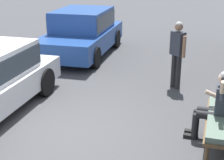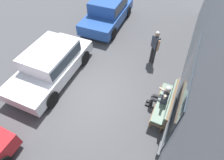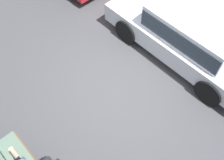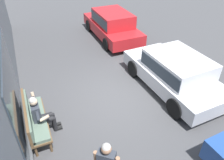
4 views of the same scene
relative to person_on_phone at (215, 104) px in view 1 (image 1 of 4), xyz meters
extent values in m
plane|color=#424244|center=(0.60, -2.67, -0.71)|extent=(60.00, 60.00, 0.00)
cylinder|color=brown|center=(0.98, -0.06, -0.51)|extent=(0.07, 0.07, 0.40)
cylinder|color=brown|center=(-0.81, -0.06, -0.51)|extent=(0.07, 0.07, 0.40)
cube|color=brown|center=(0.08, 0.13, -0.28)|extent=(1.95, 0.55, 0.06)
cube|color=slate|center=(0.08, 0.13, -0.20)|extent=(1.89, 0.49, 0.10)
cylinder|color=black|center=(0.09, -0.11, -0.20)|extent=(0.15, 0.42, 0.15)
cylinder|color=black|center=(0.09, -0.32, -0.45)|extent=(0.12, 0.12, 0.51)
cube|color=black|center=(0.09, -0.40, -0.67)|extent=(0.10, 0.24, 0.07)
cylinder|color=black|center=(-0.09, -0.11, -0.20)|extent=(0.15, 0.42, 0.15)
cylinder|color=black|center=(-0.09, -0.32, -0.45)|extent=(0.12, 0.12, 0.51)
cube|color=black|center=(-0.09, -0.40, -0.67)|extent=(0.10, 0.24, 0.07)
cube|color=black|center=(0.00, 0.10, -0.20)|extent=(0.34, 0.24, 0.14)
cube|color=#333842|center=(0.00, 0.10, 0.08)|extent=(0.38, 0.22, 0.56)
sphere|color=beige|center=(0.00, 0.10, 0.50)|extent=(0.22, 0.22, 0.22)
cylinder|color=#333842|center=(-0.24, 0.08, 0.19)|extent=(0.20, 0.10, 0.28)
cylinder|color=beige|center=(-0.29, -0.08, 0.07)|extent=(0.08, 0.27, 0.17)
cylinder|color=#333842|center=(0.24, 0.10, 0.26)|extent=(0.25, 0.10, 0.22)
cylinder|color=beige|center=(0.31, 0.08, 0.45)|extent=(0.16, 0.08, 0.25)
cube|color=#232328|center=(0.14, 0.08, 0.49)|extent=(0.02, 0.07, 0.15)
cube|color=#23478E|center=(-4.75, -4.57, -0.16)|extent=(4.39, 2.12, 0.60)
cube|color=#23478E|center=(-4.92, -4.58, 0.49)|extent=(2.32, 1.79, 0.70)
cube|color=#28333D|center=(-4.92, -4.58, 0.49)|extent=(2.28, 1.82, 0.49)
cylinder|color=black|center=(-3.47, -3.59, -0.38)|extent=(0.66, 0.22, 0.65)
cylinder|color=black|center=(-3.37, -5.40, -0.38)|extent=(0.66, 0.22, 0.65)
cylinder|color=black|center=(-6.13, -3.73, -0.38)|extent=(0.66, 0.22, 0.65)
cylinder|color=black|center=(-6.03, -5.54, -0.38)|extent=(0.66, 0.22, 0.65)
cylinder|color=black|center=(-1.01, -3.98, -0.37)|extent=(0.69, 0.20, 0.69)
cylinder|color=#232326|center=(-2.44, -0.96, -0.27)|extent=(0.13, 0.13, 0.88)
cylinder|color=#232326|center=(-2.56, -1.10, -0.27)|extent=(0.13, 0.13, 0.88)
cube|color=#333842|center=(-2.50, -1.03, 0.47)|extent=(0.39, 0.40, 0.60)
cylinder|color=#A37556|center=(-2.35, -0.85, 0.43)|extent=(0.09, 0.09, 0.54)
cylinder|color=#A37556|center=(-2.65, -1.20, 0.43)|extent=(0.09, 0.09, 0.54)
sphere|color=#A37556|center=(-2.50, -1.03, 0.90)|extent=(0.21, 0.21, 0.21)
sphere|color=#B7B2AD|center=(-2.50, -1.03, 0.93)|extent=(0.19, 0.19, 0.19)
camera|label=1|loc=(5.99, -0.07, 2.50)|focal=55.00mm
camera|label=2|loc=(4.20, -0.07, 5.26)|focal=28.00mm
camera|label=3|loc=(-2.05, -0.07, 5.13)|focal=45.00mm
camera|label=4|loc=(-4.99, -0.07, 4.34)|focal=35.00mm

